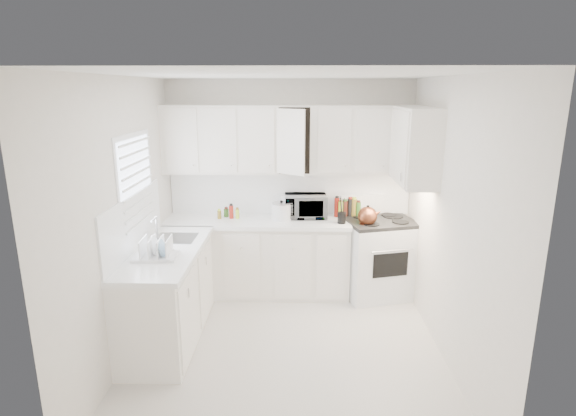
{
  "coord_description": "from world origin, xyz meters",
  "views": [
    {
      "loc": [
        0.11,
        -4.05,
        2.49
      ],
      "look_at": [
        0.0,
        0.7,
        1.25
      ],
      "focal_mm": 28.68,
      "sensor_mm": 36.0,
      "label": 1
    }
  ],
  "objects_px": {
    "tea_kettle": "(368,215)",
    "rice_cooker": "(281,210)",
    "stove": "(379,247)",
    "microwave": "(306,204)",
    "dish_rack": "(155,246)",
    "utensil_crock": "(342,210)"
  },
  "relations": [
    {
      "from": "tea_kettle",
      "to": "rice_cooker",
      "type": "distance_m",
      "value": 1.02
    },
    {
      "from": "stove",
      "to": "microwave",
      "type": "bearing_deg",
      "value": 155.73
    },
    {
      "from": "stove",
      "to": "tea_kettle",
      "type": "distance_m",
      "value": 0.51
    },
    {
      "from": "stove",
      "to": "microwave",
      "type": "distance_m",
      "value": 1.04
    },
    {
      "from": "tea_kettle",
      "to": "microwave",
      "type": "relative_size",
      "value": 0.55
    },
    {
      "from": "dish_rack",
      "to": "stove",
      "type": "bearing_deg",
      "value": 25.95
    },
    {
      "from": "tea_kettle",
      "to": "microwave",
      "type": "bearing_deg",
      "value": 170.22
    },
    {
      "from": "utensil_crock",
      "to": "stove",
      "type": "bearing_deg",
      "value": 13.37
    },
    {
      "from": "rice_cooker",
      "to": "stove",
      "type": "bearing_deg",
      "value": 18.33
    },
    {
      "from": "tea_kettle",
      "to": "dish_rack",
      "type": "bearing_deg",
      "value": -138.52
    },
    {
      "from": "microwave",
      "to": "utensil_crock",
      "type": "height_order",
      "value": "microwave"
    },
    {
      "from": "tea_kettle",
      "to": "stove",
      "type": "bearing_deg",
      "value": 55.28
    },
    {
      "from": "stove",
      "to": "utensil_crock",
      "type": "relative_size",
      "value": 3.86
    },
    {
      "from": "microwave",
      "to": "utensil_crock",
      "type": "distance_m",
      "value": 0.5
    },
    {
      "from": "utensil_crock",
      "to": "tea_kettle",
      "type": "bearing_deg",
      "value": -9.17
    },
    {
      "from": "dish_rack",
      "to": "tea_kettle",
      "type": "bearing_deg",
      "value": 24.71
    },
    {
      "from": "microwave",
      "to": "dish_rack",
      "type": "xyz_separation_m",
      "value": [
        -1.42,
        -1.44,
        -0.06
      ]
    },
    {
      "from": "stove",
      "to": "rice_cooker",
      "type": "height_order",
      "value": "stove"
    },
    {
      "from": "utensil_crock",
      "to": "microwave",
      "type": "bearing_deg",
      "value": 148.07
    },
    {
      "from": "microwave",
      "to": "dish_rack",
      "type": "distance_m",
      "value": 2.03
    },
    {
      "from": "microwave",
      "to": "rice_cooker",
      "type": "bearing_deg",
      "value": -160.73
    },
    {
      "from": "stove",
      "to": "dish_rack",
      "type": "height_order",
      "value": "stove"
    }
  ]
}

